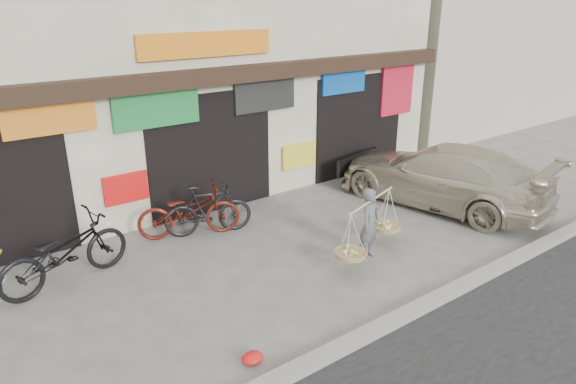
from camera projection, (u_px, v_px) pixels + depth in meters
ground at (309, 271)px, 9.21m from camera, size 70.00×70.00×0.00m
kerb at (392, 321)px, 7.69m from camera, size 70.00×0.25×0.12m
shophouse_block at (151, 46)px, 12.80m from camera, size 14.00×6.32×7.00m
neighbor_east at (463, 33)px, 20.80m from camera, size 12.00×7.00×6.40m
street_vendor at (370, 228)px, 9.46m from camera, size 1.90×0.99×1.39m
bike_0 at (64, 252)px, 8.62m from camera, size 2.37×1.26×1.19m
bike_1 at (208, 210)px, 10.48m from camera, size 1.86×1.05×1.08m
bike_2 at (189, 211)px, 10.39m from camera, size 2.18×1.38×1.08m
suv at (441, 175)px, 11.96m from camera, size 3.04×5.26×1.43m
red_bag at (252, 358)px, 6.90m from camera, size 0.31×0.25×0.14m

